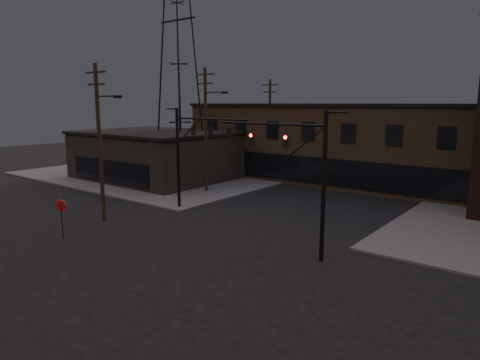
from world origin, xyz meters
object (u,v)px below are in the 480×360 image
at_px(traffic_signal_far, 189,147).
at_px(car_crossing, 352,177).
at_px(stop_sign, 61,210).
at_px(traffic_signal_near, 305,168).

xyz_separation_m(traffic_signal_far, car_crossing, (5.63, 17.96, -4.21)).
bearing_deg(traffic_signal_far, stop_sign, -97.32).
height_order(traffic_signal_near, stop_sign, traffic_signal_near).
relative_size(stop_sign, car_crossing, 0.51).
bearing_deg(traffic_signal_near, traffic_signal_far, 163.83).
bearing_deg(stop_sign, traffic_signal_near, 25.90).
xyz_separation_m(stop_sign, car_crossing, (6.91, 27.95, -1.04)).
distance_m(traffic_signal_near, traffic_signal_far, 12.57).
distance_m(traffic_signal_near, stop_sign, 15.17).
height_order(stop_sign, car_crossing, stop_sign).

